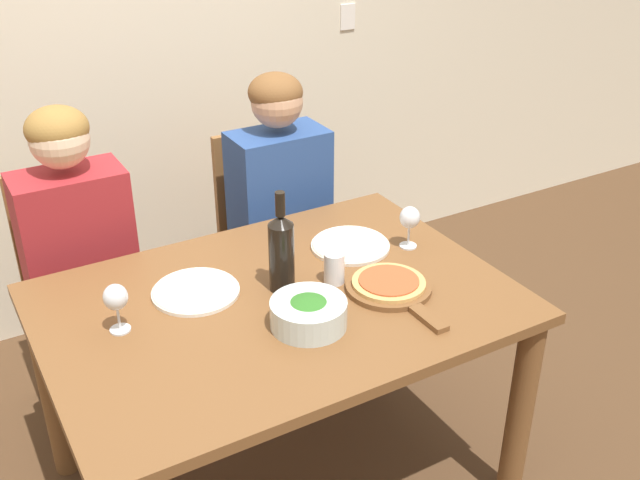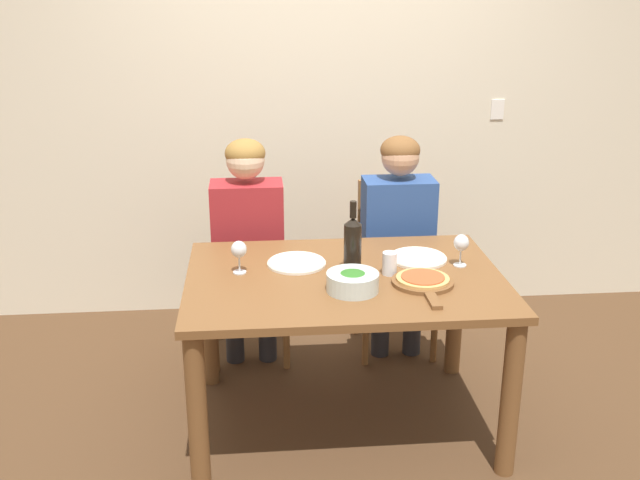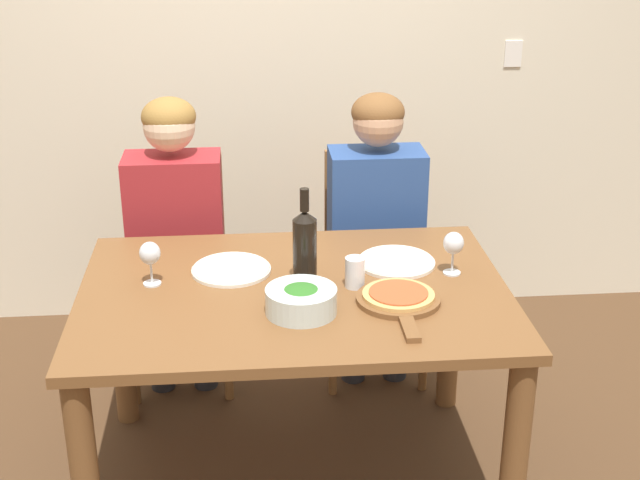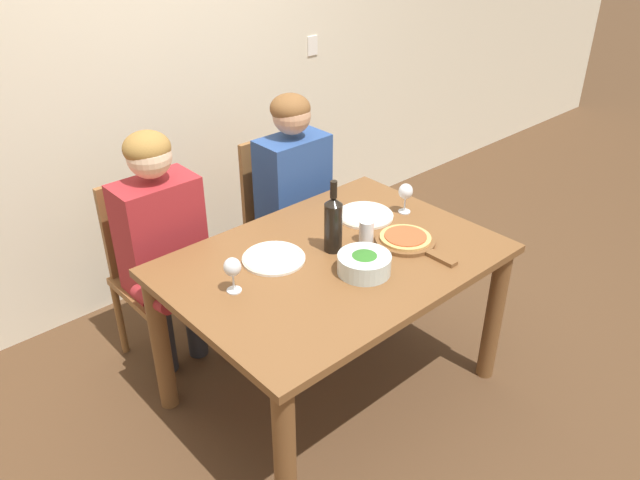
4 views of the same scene
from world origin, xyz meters
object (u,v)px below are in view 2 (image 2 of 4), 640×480
broccoli_bowl (353,282)px  dinner_plate_right (418,258)px  wine_bottle (353,244)px  pizza_on_board (423,281)px  wine_glass_right (461,244)px  chair_left (249,264)px  person_man (398,226)px  dinner_plate_left (297,263)px  wine_glass_left (239,251)px  water_tumbler (390,264)px  person_woman (248,231)px  chair_right (393,260)px

broccoli_bowl → dinner_plate_right: 0.49m
wine_bottle → pizza_on_board: (0.29, -0.18, -0.12)m
wine_bottle → wine_glass_right: size_ratio=2.19×
chair_left → person_man: (0.81, -0.11, 0.24)m
dinner_plate_left → dinner_plate_right: same height
dinner_plate_left → wine_glass_right: wine_glass_right is taller
wine_glass_left → wine_glass_right: bearing=-0.2°
wine_bottle → dinner_plate_right: (0.33, 0.12, -0.12)m
wine_glass_left → person_man: bearing=36.7°
dinner_plate_left → wine_glass_left: wine_glass_left is taller
pizza_on_board → dinner_plate_left: bearing=151.5°
wine_bottle → pizza_on_board: wine_bottle is taller
water_tumbler → person_woman: bearing=131.8°
chair_left → person_woman: person_woman is taller
wine_glass_left → wine_glass_right: (1.01, -0.00, 0.00)m
wine_glass_left → wine_glass_right: size_ratio=1.00×
chair_left → dinner_plate_left: chair_left is taller
wine_glass_right → person_woman: bearing=147.1°
chair_left → dinner_plate_right: bearing=-39.1°
chair_left → water_tumbler: (0.63, -0.82, 0.30)m
person_man → broccoli_bowl: size_ratio=5.51×
wine_bottle → wine_glass_left: bearing=176.5°
chair_left → broccoli_bowl: bearing=-65.8°
person_man → chair_right: bearing=90.0°
dinner_plate_right → broccoli_bowl: bearing=-136.2°
chair_right → dinner_plate_right: bearing=-90.9°
dinner_plate_right → wine_glass_right: size_ratio=1.80×
pizza_on_board → wine_glass_left: bearing=165.2°
person_woman → pizza_on_board: person_woman is taller
chair_left → person_woman: (0.00, -0.11, 0.24)m
chair_right → wine_glass_right: size_ratio=6.24×
person_woman → broccoli_bowl: 0.99m
wine_glass_left → dinner_plate_left: bearing=16.7°
person_woman → dinner_plate_left: person_woman is taller
chair_right → pizza_on_board: (-0.05, -0.95, 0.26)m
wine_bottle → person_man: bearing=62.9°
person_woman → water_tumbler: person_woman is taller
water_tumbler → dinner_plate_left: bearing=158.8°
chair_left → person_man: size_ratio=0.77×
dinner_plate_right → wine_glass_left: wine_glass_left is taller
chair_left → dinner_plate_right: chair_left is taller
chair_right → person_woman: size_ratio=0.77×
chair_right → wine_glass_left: size_ratio=6.24×
broccoli_bowl → wine_glass_left: bearing=152.6°
chair_left → person_man: bearing=-7.9°
wine_glass_left → pizza_on_board: bearing=-14.8°
wine_glass_right → chair_right: bearing=102.5°
person_man → broccoli_bowl: 0.95m
person_man → wine_bottle: 0.76m
person_man → person_woman: bearing=180.0°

